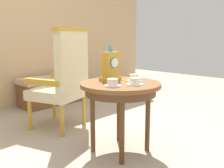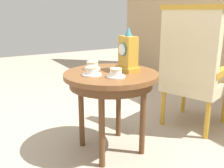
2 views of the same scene
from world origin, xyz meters
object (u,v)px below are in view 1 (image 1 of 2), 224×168
(side_table, at_px, (120,91))
(teacup_left, at_px, (113,83))
(teacup_right, at_px, (135,82))
(armchair, at_px, (64,78))
(mantel_clock, at_px, (110,66))
(teacup_center, at_px, (134,78))
(window_bench, at_px, (51,90))

(side_table, bearing_deg, teacup_left, -158.50)
(teacup_right, xyz_separation_m, armchair, (0.01, 1.02, -0.08))
(teacup_right, height_order, mantel_clock, mantel_clock)
(mantel_clock, distance_m, armchair, 0.74)
(teacup_center, relative_size, mantel_clock, 0.40)
(teacup_right, height_order, window_bench, teacup_right)
(teacup_left, bearing_deg, side_table, 21.50)
(teacup_center, relative_size, window_bench, 0.14)
(armchair, distance_m, window_bench, 1.22)
(window_bench, bearing_deg, teacup_left, -109.19)
(teacup_left, distance_m, armchair, 0.95)
(armchair, relative_size, window_bench, 1.18)
(teacup_center, distance_m, mantel_clock, 0.24)
(teacup_left, distance_m, teacup_center, 0.31)
(side_table, relative_size, armchair, 0.63)
(side_table, distance_m, teacup_center, 0.18)
(teacup_center, relative_size, armchair, 0.12)
(window_bench, bearing_deg, teacup_center, -100.90)
(teacup_center, bearing_deg, mantel_clock, 124.13)
(teacup_left, height_order, mantel_clock, mantel_clock)
(teacup_right, relative_size, window_bench, 0.15)
(mantel_clock, bearing_deg, teacup_center, -55.87)
(side_table, distance_m, teacup_left, 0.22)
(teacup_left, relative_size, mantel_clock, 0.41)
(teacup_left, bearing_deg, window_bench, 70.81)
(side_table, distance_m, window_bench, 2.01)
(mantel_clock, bearing_deg, side_table, -96.49)
(teacup_left, xyz_separation_m, mantel_clock, (0.19, 0.21, 0.11))
(teacup_center, bearing_deg, teacup_right, -139.50)
(teacup_right, distance_m, mantel_clock, 0.32)
(teacup_right, distance_m, window_bench, 2.18)
(side_table, height_order, teacup_right, teacup_right)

